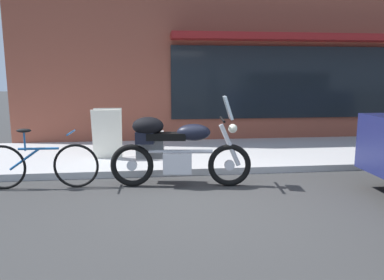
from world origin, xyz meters
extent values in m
plane|color=#353535|center=(0.00, 0.00, 0.00)|extent=(80.00, 80.00, 0.00)
torus|color=black|center=(0.53, 0.71, 0.34)|extent=(0.68, 0.16, 0.67)
cylinder|color=silver|center=(0.53, 0.71, 0.34)|extent=(0.17, 0.08, 0.16)
torus|color=black|center=(-0.99, 0.87, 0.34)|extent=(0.68, 0.16, 0.67)
cylinder|color=silver|center=(-0.99, 0.87, 0.34)|extent=(0.17, 0.08, 0.16)
cube|color=silver|center=(-0.28, 0.79, 0.39)|extent=(0.47, 0.35, 0.32)
cylinder|color=silver|center=(-0.23, 0.79, 0.56)|extent=(0.99, 0.17, 0.06)
ellipsoid|color=black|center=(-0.03, 0.77, 0.86)|extent=(0.55, 0.33, 0.26)
cube|color=black|center=(-0.45, 0.81, 0.80)|extent=(0.62, 0.30, 0.11)
cube|color=black|center=(-0.78, 0.85, 0.78)|extent=(0.30, 0.25, 0.18)
cylinder|color=silver|center=(0.53, 0.71, 0.66)|extent=(0.35, 0.11, 0.67)
cylinder|color=black|center=(0.41, 0.72, 1.06)|extent=(0.10, 0.62, 0.04)
cube|color=silver|center=(0.49, 0.71, 1.24)|extent=(0.18, 0.33, 0.35)
sphere|color=#EAEACC|center=(0.57, 0.70, 0.92)|extent=(0.14, 0.14, 0.14)
cube|color=#B3B3B3|center=(-0.70, 1.08, 0.62)|extent=(0.46, 0.25, 0.44)
cube|color=black|center=(-0.70, 1.19, 0.62)|extent=(0.37, 0.06, 0.03)
ellipsoid|color=black|center=(-0.73, 0.84, 0.96)|extent=(0.51, 0.37, 0.28)
torus|color=black|center=(-1.84, 0.91, 0.35)|extent=(0.69, 0.06, 0.69)
torus|color=black|center=(-2.93, 0.94, 0.35)|extent=(0.69, 0.06, 0.69)
cylinder|color=#1E5999|center=(-2.38, 0.92, 0.63)|extent=(0.60, 0.05, 0.04)
cylinder|color=#1E5999|center=(-2.60, 0.93, 0.47)|extent=(0.47, 0.05, 0.34)
cylinder|color=#1E5999|center=(-2.58, 0.93, 0.75)|extent=(0.03, 0.03, 0.30)
ellipsoid|color=black|center=(-2.58, 0.93, 0.91)|extent=(0.22, 0.11, 0.06)
cylinder|color=#1E5999|center=(-1.89, 0.91, 0.87)|extent=(0.04, 0.48, 0.03)
cube|color=silver|center=(-1.52, 2.35, 0.61)|extent=(0.55, 0.20, 0.96)
cube|color=silver|center=(-1.52, 2.57, 0.61)|extent=(0.55, 0.20, 0.96)
camera|label=1|loc=(-0.71, -4.79, 1.71)|focal=34.46mm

